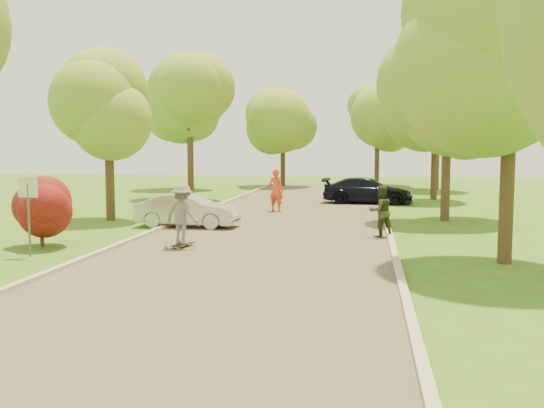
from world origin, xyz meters
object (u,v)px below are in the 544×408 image
Objects in this scene: street_sign at (28,199)px; person_striped at (276,190)px; silver_sedan at (188,210)px; dark_sedan at (367,191)px; longboard at (183,245)px; person_olive at (381,211)px; skateboarder at (182,214)px.

street_sign is 1.10× the size of person_striped.
person_striped reaches higher than silver_sedan.
street_sign is at bearing 89.14° from person_striped.
person_striped is (-4.15, -4.59, 0.31)m from dark_sedan.
dark_sedan is 15.87m from longboard.
person_olive is (5.84, 3.05, 0.77)m from longboard.
person_striped is at bearing -76.33° from longboard.
street_sign is 4.24m from skateboarder.
street_sign is at bearing 49.00° from longboard.
skateboarder is (1.20, -4.49, 0.38)m from silver_sedan.
person_striped is (2.45, 5.84, 0.36)m from silver_sedan.
person_striped is at bearing -76.33° from skateboarder.
dark_sedan is 11.88m from person_olive.
street_sign reaches higher than dark_sedan.
person_olive reaches higher than dark_sedan.
silver_sedan is (2.50, 6.49, -0.94)m from street_sign.
street_sign is 2.30× the size of longboard.
dark_sedan is at bearing -89.33° from skateboarder.
silver_sedan reaches higher than longboard.
dark_sedan is (9.10, 16.92, -0.88)m from street_sign.
longboard is at bearing 28.42° from street_sign.
silver_sedan is 4.68m from longboard.
street_sign is 10.81m from person_olive.
silver_sedan is 2.14× the size of skateboarder.
person_olive reaches higher than longboard.
person_olive is (5.84, 3.05, -0.14)m from skateboarder.
person_striped is (1.25, 10.33, 0.89)m from longboard.
silver_sedan is 1.93× the size of person_striped.
person_striped reaches higher than person_olive.
person_striped is at bearing -84.61° from person_olive.
street_sign is at bearing 161.73° from silver_sedan.
skateboarder is at bearing 28.42° from street_sign.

